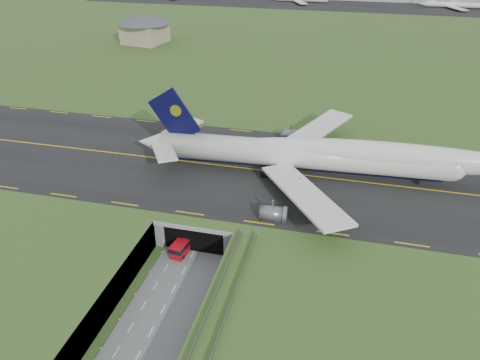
# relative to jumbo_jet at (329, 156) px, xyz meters

# --- Properties ---
(ground) EXTENTS (900.00, 900.00, 0.00)m
(ground) POSITION_rel_jumbo_jet_xyz_m (-23.00, -33.95, -11.16)
(ground) COLOR #3E6227
(ground) RESTS_ON ground
(airfield_deck) EXTENTS (800.00, 800.00, 6.00)m
(airfield_deck) POSITION_rel_jumbo_jet_xyz_m (-23.00, -33.95, -8.16)
(airfield_deck) COLOR gray
(airfield_deck) RESTS_ON ground
(trench_road) EXTENTS (12.00, 75.00, 0.20)m
(trench_road) POSITION_rel_jumbo_jet_xyz_m (-23.00, -41.45, -11.06)
(trench_road) COLOR slate
(trench_road) RESTS_ON ground
(taxiway) EXTENTS (800.00, 44.00, 0.18)m
(taxiway) POSITION_rel_jumbo_jet_xyz_m (-23.00, -0.95, -5.07)
(taxiway) COLOR black
(taxiway) RESTS_ON airfield_deck
(tunnel_portal) EXTENTS (17.00, 22.30, 6.00)m
(tunnel_portal) POSITION_rel_jumbo_jet_xyz_m (-23.00, -17.23, -7.82)
(tunnel_portal) COLOR gray
(tunnel_portal) RESTS_ON ground
(guideway) EXTENTS (3.00, 53.00, 7.05)m
(guideway) POSITION_rel_jumbo_jet_xyz_m (-12.00, -53.06, -5.84)
(guideway) COLOR #A8A8A3
(guideway) RESTS_ON ground
(jumbo_jet) EXTENTS (88.71, 58.00, 19.21)m
(jumbo_jet) POSITION_rel_jumbo_jet_xyz_m (0.00, 0.00, 0.00)
(jumbo_jet) COLOR white
(jumbo_jet) RESTS_ON ground
(shuttle_tram) EXTENTS (3.50, 7.05, 2.78)m
(shuttle_tram) POSITION_rel_jumbo_jet_xyz_m (-25.09, -26.31, -9.62)
(shuttle_tram) COLOR #AB0B16
(shuttle_tram) RESTS_ON ground
(service_building) EXTENTS (28.24, 28.24, 13.31)m
(service_building) POSITION_rel_jumbo_jet_xyz_m (-92.21, 108.28, 2.73)
(service_building) COLOR tan
(service_building) RESTS_ON ground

